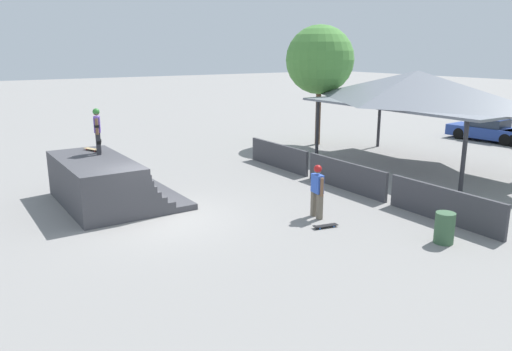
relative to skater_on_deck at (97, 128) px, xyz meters
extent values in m
plane|color=gray|center=(3.37, 0.73, -2.46)|extent=(160.00, 160.00, 0.00)
cube|color=#424247|center=(0.80, 0.36, -2.36)|extent=(4.62, 3.62, 0.19)
cube|color=#424247|center=(0.80, -0.02, -2.17)|extent=(4.62, 2.87, 0.19)
cube|color=#424247|center=(0.80, -0.16, -1.97)|extent=(4.62, 2.59, 0.19)
cube|color=#424247|center=(0.80, -0.25, -1.78)|extent=(4.62, 2.41, 0.19)
cube|color=#424247|center=(0.80, -0.32, -1.58)|extent=(4.62, 2.27, 0.19)
cube|color=#424247|center=(0.80, -0.36, -1.39)|extent=(4.62, 2.18, 0.19)
cube|color=#424247|center=(0.80, -0.40, -1.19)|extent=(4.62, 2.11, 0.19)
cube|color=#424247|center=(0.80, -0.42, -1.00)|extent=(4.62, 2.08, 0.19)
cylinder|color=silver|center=(0.80, 0.61, -0.94)|extent=(4.52, 0.07, 0.07)
cube|color=#2D2D33|center=(0.16, -0.05, -0.52)|extent=(0.18, 0.18, 0.75)
cube|color=black|center=(0.17, -0.03, -0.48)|extent=(0.21, 0.18, 0.11)
cube|color=#2D2D33|center=(-0.16, 0.05, -0.52)|extent=(0.18, 0.18, 0.75)
cube|color=black|center=(-0.15, 0.08, -0.48)|extent=(0.21, 0.18, 0.11)
cube|color=#6B4CB7|center=(0.00, 0.00, 0.12)|extent=(0.45, 0.32, 0.53)
cylinder|color=brown|center=(0.24, -0.08, 0.08)|extent=(0.13, 0.13, 0.53)
cylinder|color=black|center=(0.24, -0.08, 0.09)|extent=(0.19, 0.19, 0.08)
cylinder|color=brown|center=(-0.24, 0.08, 0.08)|extent=(0.13, 0.13, 0.53)
cylinder|color=black|center=(-0.24, 0.08, 0.09)|extent=(0.19, 0.19, 0.08)
sphere|color=brown|center=(0.00, 0.00, 0.52)|extent=(0.21, 0.21, 0.21)
sphere|color=#337F33|center=(0.00, 0.00, 0.55)|extent=(0.23, 0.23, 0.23)
cylinder|color=red|center=(-0.49, 0.10, -0.87)|extent=(0.06, 0.05, 0.05)
cylinder|color=red|center=(-0.44, -0.03, -0.87)|extent=(0.06, 0.05, 0.05)
cylinder|color=red|center=(-0.93, -0.07, -0.87)|extent=(0.06, 0.05, 0.05)
cylinder|color=red|center=(-0.88, -0.20, -0.87)|extent=(0.06, 0.05, 0.05)
cube|color=tan|center=(-0.69, -0.05, -0.84)|extent=(0.78, 0.46, 0.02)
cube|color=tan|center=(-0.36, 0.07, -0.82)|extent=(0.16, 0.22, 0.02)
cube|color=#6B6051|center=(5.65, 4.92, -2.06)|extent=(0.17, 0.17, 0.80)
cube|color=#6B6051|center=(6.00, 4.86, -2.06)|extent=(0.17, 0.17, 0.80)
cube|color=blue|center=(5.82, 4.89, -1.37)|extent=(0.47, 0.29, 0.57)
cylinder|color=brown|center=(5.56, 4.93, -1.42)|extent=(0.12, 0.12, 0.57)
cylinder|color=brown|center=(6.09, 4.84, -1.42)|extent=(0.12, 0.12, 0.57)
sphere|color=brown|center=(5.82, 4.89, -0.94)|extent=(0.22, 0.22, 0.22)
sphere|color=#B21919|center=(5.82, 4.89, -0.91)|extent=(0.25, 0.25, 0.25)
cylinder|color=blue|center=(6.70, 4.29, -2.43)|extent=(0.04, 0.06, 0.05)
cylinder|color=blue|center=(6.56, 4.32, -2.43)|extent=(0.04, 0.06, 0.05)
cylinder|color=blue|center=(6.78, 4.75, -2.43)|extent=(0.04, 0.06, 0.05)
cylinder|color=blue|center=(6.65, 4.77, -2.43)|extent=(0.04, 0.06, 0.05)
cube|color=black|center=(6.67, 4.53, -2.40)|extent=(0.34, 0.77, 0.02)
cube|color=black|center=(6.61, 4.20, -2.38)|extent=(0.21, 0.13, 0.02)
cube|color=#3D3D42|center=(-0.31, 7.84, -1.93)|extent=(4.00, 0.12, 1.05)
cube|color=#3D3D42|center=(3.95, 7.84, -1.93)|extent=(4.00, 0.12, 1.05)
cube|color=#3D3D42|center=(8.20, 7.84, -1.93)|extent=(4.00, 0.12, 1.05)
cylinder|color=#2D2D33|center=(-1.40, 10.93, -1.12)|extent=(0.16, 0.16, 2.67)
cylinder|color=#2D2D33|center=(6.62, 10.93, -1.12)|extent=(0.16, 0.16, 2.67)
cylinder|color=#2D2D33|center=(-1.40, 15.18, -1.12)|extent=(0.16, 0.16, 2.67)
cube|color=slate|center=(2.61, 13.05, 0.26)|extent=(9.44, 4.99, 0.10)
pyramid|color=slate|center=(2.61, 13.05, 1.02)|extent=(9.25, 4.89, 1.41)
cylinder|color=brown|center=(-3.69, 12.89, -0.84)|extent=(0.28, 0.28, 3.23)
sphere|color=#4C893D|center=(-3.69, 12.89, 2.07)|extent=(3.60, 3.60, 3.60)
cylinder|color=#385B3D|center=(9.31, 6.39, -2.03)|extent=(0.52, 0.52, 0.85)
cube|color=navy|center=(0.79, 21.77, -1.97)|extent=(4.53, 2.15, 0.62)
cube|color=#283342|center=(0.67, 21.76, -1.44)|extent=(2.16, 1.65, 0.46)
cube|color=navy|center=(0.67, 21.76, -1.21)|extent=(2.07, 1.60, 0.04)
cylinder|color=black|center=(2.20, 21.11, -2.14)|extent=(0.66, 0.26, 0.64)
cylinder|color=black|center=(-0.62, 22.43, -2.14)|extent=(0.66, 0.26, 0.64)
cylinder|color=black|center=(-0.47, 20.86, -2.14)|extent=(0.66, 0.26, 0.64)
camera|label=1|loc=(17.06, -4.68, 2.58)|focal=35.00mm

